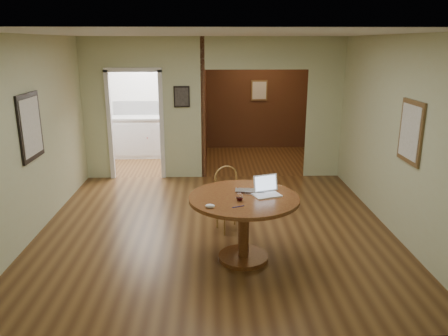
{
  "coord_description": "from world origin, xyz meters",
  "views": [
    {
      "loc": [
        -0.06,
        -5.86,
        2.59
      ],
      "look_at": [
        0.12,
        -0.2,
        0.96
      ],
      "focal_mm": 35.0,
      "sensor_mm": 36.0,
      "label": 1
    }
  ],
  "objects_px": {
    "open_laptop": "(266,189)",
    "closed_laptop": "(250,192)",
    "dining_table": "(244,213)",
    "chair": "(228,195)"
  },
  "relations": [
    {
      "from": "open_laptop",
      "to": "closed_laptop",
      "type": "height_order",
      "value": "open_laptop"
    },
    {
      "from": "dining_table",
      "to": "closed_laptop",
      "type": "relative_size",
      "value": 3.75
    },
    {
      "from": "chair",
      "to": "closed_laptop",
      "type": "distance_m",
      "value": 0.93
    },
    {
      "from": "dining_table",
      "to": "chair",
      "type": "relative_size",
      "value": 1.44
    },
    {
      "from": "open_laptop",
      "to": "chair",
      "type": "bearing_deg",
      "value": 96.81
    },
    {
      "from": "chair",
      "to": "closed_laptop",
      "type": "relative_size",
      "value": 2.6
    },
    {
      "from": "dining_table",
      "to": "open_laptop",
      "type": "relative_size",
      "value": 3.6
    },
    {
      "from": "chair",
      "to": "open_laptop",
      "type": "height_order",
      "value": "open_laptop"
    },
    {
      "from": "open_laptop",
      "to": "closed_laptop",
      "type": "distance_m",
      "value": 0.21
    },
    {
      "from": "dining_table",
      "to": "closed_laptop",
      "type": "height_order",
      "value": "closed_laptop"
    }
  ]
}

